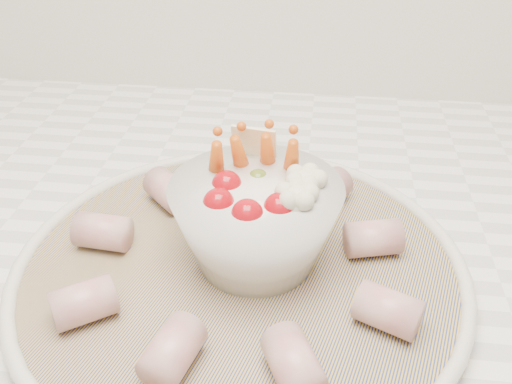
# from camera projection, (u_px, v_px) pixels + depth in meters

# --- Properties ---
(serving_platter) EXTENTS (0.46, 0.46, 0.02)m
(serving_platter) POSITION_uv_depth(u_px,v_px,m) (240.00, 268.00, 0.48)
(serving_platter) COLOR navy
(serving_platter) RESTS_ON kitchen_counter
(veggie_bowl) EXTENTS (0.14, 0.14, 0.11)m
(veggie_bowl) POSITION_uv_depth(u_px,v_px,m) (257.00, 220.00, 0.46)
(veggie_bowl) COLOR silver
(veggie_bowl) RESTS_ON serving_platter
(cured_meat_rolls) EXTENTS (0.29, 0.29, 0.03)m
(cured_meat_rolls) POSITION_uv_depth(u_px,v_px,m) (240.00, 250.00, 0.47)
(cured_meat_rolls) COLOR #B05057
(cured_meat_rolls) RESTS_ON serving_platter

